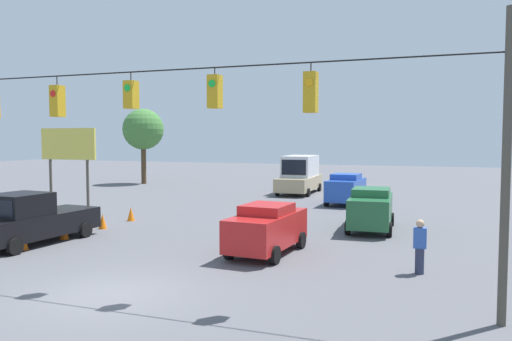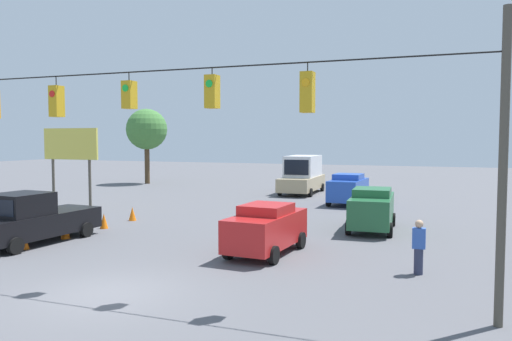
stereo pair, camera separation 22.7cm
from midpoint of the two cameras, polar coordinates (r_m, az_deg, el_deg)
ground_plane at (r=14.72m, az=-16.74°, el=-13.36°), size 140.00×140.00×0.00m
overhead_signal_span at (r=15.00m, az=-14.35°, el=4.60°), size 19.88×0.38×7.19m
sedan_red_crossing_near at (r=18.61m, az=0.91°, el=-6.57°), size 2.19×4.32×1.85m
sedan_blue_oncoming_deep at (r=32.89m, az=10.05°, el=-2.04°), size 2.26×4.18×2.00m
sedan_green_oncoming_far at (r=23.96m, az=12.74°, el=-4.22°), size 2.20×4.62×1.97m
pickup_truck_black_parked_shoulder at (r=22.25m, az=-24.62°, el=-5.19°), size 2.52×5.68×2.12m
box_truck_tan_withflow_deep at (r=39.23m, az=4.85°, el=-0.49°), size 2.68×6.47×2.94m
traffic_cone_nearest at (r=21.37m, az=-25.37°, el=-7.25°), size 0.39×0.39×0.71m
traffic_cone_second at (r=22.93m, az=-21.34°, el=-6.43°), size 0.39×0.39×0.71m
traffic_cone_third at (r=24.89m, az=-17.38°, el=-5.56°), size 0.39×0.39×0.71m
traffic_cone_fourth at (r=26.88m, az=-14.35°, el=-4.84°), size 0.39×0.39×0.71m
roadside_billboard at (r=30.65m, az=-20.86°, el=2.12°), size 3.75×0.16×4.88m
pedestrian at (r=16.69m, az=17.84°, el=-8.28°), size 0.40×0.28×1.73m
tree_horizon_left at (r=48.51m, az=-12.90°, el=4.57°), size 3.86×3.86×7.11m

